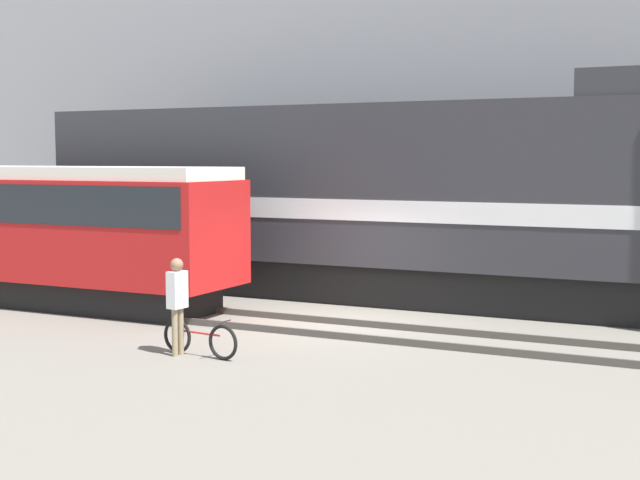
{
  "coord_description": "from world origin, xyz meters",
  "views": [
    {
      "loc": [
        8.21,
        -17.26,
        3.61
      ],
      "look_at": [
        -0.45,
        0.35,
        1.8
      ],
      "focal_mm": 50.0,
      "sensor_mm": 36.0,
      "label": 1
    }
  ],
  "objects": [
    {
      "name": "freight_locomotive",
      "position": [
        -0.91,
        3.67,
        2.58
      ],
      "size": [
        17.33,
        3.04,
        5.51
      ],
      "color": "black",
      "rests_on": "ground"
    },
    {
      "name": "person",
      "position": [
        -1.22,
        -3.99,
        1.1
      ],
      "size": [
        0.26,
        0.38,
        1.8
      ],
      "color": "#8C7A5B",
      "rests_on": "ground"
    },
    {
      "name": "track_far",
      "position": [
        0.0,
        3.67,
        0.07
      ],
      "size": [
        60.0,
        1.51,
        0.14
      ],
      "color": "#47423D",
      "rests_on": "ground"
    },
    {
      "name": "streetcar",
      "position": [
        -7.53,
        -0.65,
        1.95
      ],
      "size": [
        10.3,
        2.54,
        3.41
      ],
      "color": "black",
      "rests_on": "ground"
    },
    {
      "name": "bicycle",
      "position": [
        -0.81,
        -3.89,
        0.33
      ],
      "size": [
        1.72,
        0.44,
        0.71
      ],
      "color": "black",
      "rests_on": "ground"
    },
    {
      "name": "ground_plane",
      "position": [
        0.0,
        0.0,
        0.0
      ],
      "size": [
        120.0,
        120.0,
        0.0
      ],
      "primitive_type": "plane",
      "color": "slate"
    },
    {
      "name": "building_backdrop",
      "position": [
        0.0,
        10.57,
        7.69
      ],
      "size": [
        43.02,
        6.0,
        15.38
      ],
      "color": "#99999E",
      "rests_on": "ground"
    },
    {
      "name": "track_near",
      "position": [
        0.0,
        -0.65,
        0.07
      ],
      "size": [
        60.0,
        1.5,
        0.14
      ],
      "color": "#47423D",
      "rests_on": "ground"
    }
  ]
}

